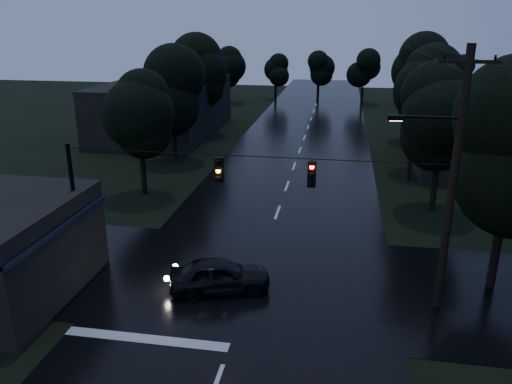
% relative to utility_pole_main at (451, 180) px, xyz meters
% --- Properties ---
extents(main_road, '(12.00, 120.00, 0.02)m').
position_rel_utility_pole_main_xyz_m(main_road, '(-7.41, 19.00, -5.26)').
color(main_road, black).
rests_on(main_road, ground).
extents(cross_street, '(60.00, 9.00, 0.02)m').
position_rel_utility_pole_main_xyz_m(cross_street, '(-7.41, 1.00, -5.26)').
color(cross_street, black).
rests_on(cross_street, ground).
extents(building_far_right, '(10.00, 14.00, 4.40)m').
position_rel_utility_pole_main_xyz_m(building_far_right, '(6.59, 23.00, -3.06)').
color(building_far_right, black).
rests_on(building_far_right, ground).
extents(building_far_left, '(10.00, 16.00, 5.00)m').
position_rel_utility_pole_main_xyz_m(building_far_left, '(-21.41, 29.00, -2.76)').
color(building_far_left, black).
rests_on(building_far_left, ground).
extents(utility_pole_main, '(3.50, 0.30, 10.00)m').
position_rel_utility_pole_main_xyz_m(utility_pole_main, '(0.00, 0.00, 0.00)').
color(utility_pole_main, black).
rests_on(utility_pole_main, ground).
extents(utility_pole_far, '(2.00, 0.30, 7.50)m').
position_rel_utility_pole_main_xyz_m(utility_pole_far, '(0.89, 17.00, -1.38)').
color(utility_pole_far, black).
rests_on(utility_pole_far, ground).
extents(anchor_pole_left, '(0.18, 0.18, 6.00)m').
position_rel_utility_pole_main_xyz_m(anchor_pole_left, '(-14.91, 0.00, -2.26)').
color(anchor_pole_left, black).
rests_on(anchor_pole_left, ground).
extents(span_signals, '(15.00, 0.37, 1.12)m').
position_rel_utility_pole_main_xyz_m(span_signals, '(-6.85, -0.01, -0.01)').
color(span_signals, black).
rests_on(span_signals, ground).
extents(tree_left_a, '(3.92, 3.92, 8.26)m').
position_rel_utility_pole_main_xyz_m(tree_left_a, '(-16.41, 11.00, -0.02)').
color(tree_left_a, black).
rests_on(tree_left_a, ground).
extents(tree_left_b, '(4.20, 4.20, 8.85)m').
position_rel_utility_pole_main_xyz_m(tree_left_b, '(-17.01, 19.00, 0.36)').
color(tree_left_b, black).
rests_on(tree_left_b, ground).
extents(tree_left_c, '(4.48, 4.48, 9.44)m').
position_rel_utility_pole_main_xyz_m(tree_left_c, '(-17.61, 29.00, 0.74)').
color(tree_left_c, black).
rests_on(tree_left_c, ground).
extents(tree_right_a, '(4.20, 4.20, 8.85)m').
position_rel_utility_pole_main_xyz_m(tree_right_a, '(1.59, 11.00, 0.36)').
color(tree_right_a, black).
rests_on(tree_right_a, ground).
extents(tree_right_b, '(4.48, 4.48, 9.44)m').
position_rel_utility_pole_main_xyz_m(tree_right_b, '(2.19, 19.00, 0.74)').
color(tree_right_b, black).
rests_on(tree_right_b, ground).
extents(tree_right_c, '(4.76, 4.76, 10.03)m').
position_rel_utility_pole_main_xyz_m(tree_right_c, '(2.79, 29.00, 1.11)').
color(tree_right_c, black).
rests_on(tree_right_c, ground).
extents(car, '(4.48, 2.85, 1.42)m').
position_rel_utility_pole_main_xyz_m(car, '(-8.64, -0.22, -4.55)').
color(car, black).
rests_on(car, ground).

